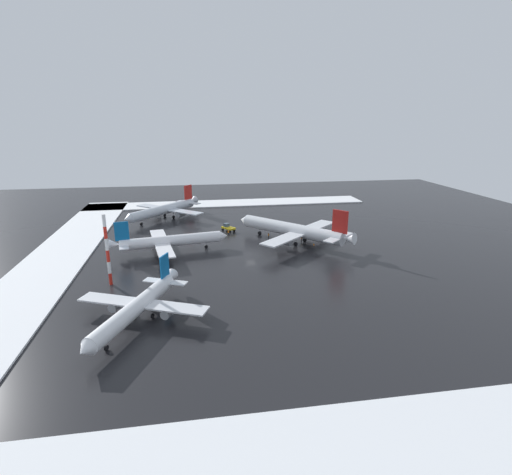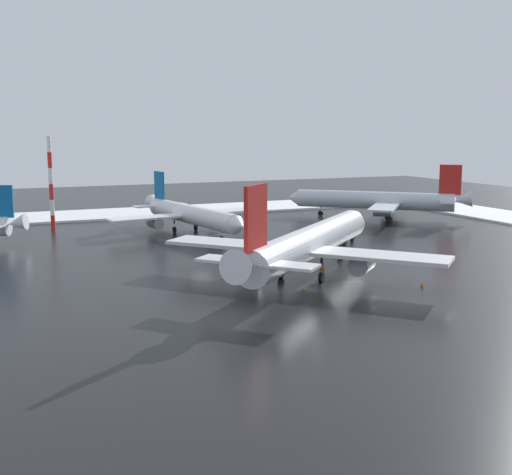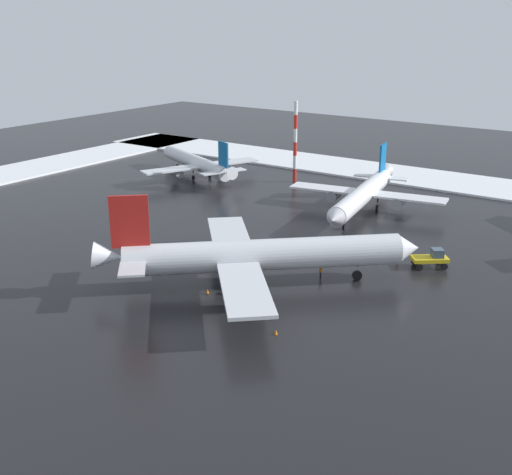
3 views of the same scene
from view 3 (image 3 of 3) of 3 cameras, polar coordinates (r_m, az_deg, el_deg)
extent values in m
plane|color=black|center=(92.70, 0.69, -0.33)|extent=(240.00, 240.00, 0.00)
cube|color=white|center=(135.41, 12.71, 5.47)|extent=(152.00, 16.00, 0.39)
cylinder|color=silver|center=(76.30, 0.70, -1.54)|extent=(27.05, 25.05, 3.75)
cone|color=silver|center=(80.67, 13.38, -0.93)|extent=(4.36, 4.42, 3.57)
cone|color=silver|center=(75.80, -12.99, -1.65)|extent=(5.07, 5.01, 3.65)
cube|color=silver|center=(84.54, -2.39, 0.26)|extent=(13.25, 13.89, 0.40)
cylinder|color=gray|center=(82.87, -1.86, -0.93)|extent=(4.26, 4.16, 2.21)
cube|color=silver|center=(67.70, -1.00, -4.58)|extent=(13.25, 13.89, 0.40)
cylinder|color=gray|center=(70.21, -0.75, -4.67)|extent=(4.26, 4.16, 2.21)
cube|color=red|center=(74.27, -11.18, 1.38)|extent=(3.54, 3.26, 6.18)
cube|color=silver|center=(78.74, -10.69, -0.88)|extent=(5.69, 5.85, 0.27)
cube|color=silver|center=(72.54, -10.94, -2.64)|extent=(5.69, 5.85, 0.27)
cylinder|color=black|center=(79.27, 9.03, -2.27)|extent=(0.27, 0.27, 0.77)
cylinder|color=black|center=(79.85, 8.97, -3.34)|extent=(1.16, 1.10, 1.21)
cylinder|color=black|center=(78.78, -1.94, -2.17)|extent=(0.27, 0.27, 0.77)
cylinder|color=black|center=(79.37, -1.93, -3.25)|extent=(1.16, 1.10, 1.21)
cylinder|color=black|center=(74.28, -1.58, -3.50)|extent=(0.27, 0.27, 0.77)
cylinder|color=black|center=(74.91, -1.57, -4.64)|extent=(1.16, 1.10, 1.21)
cylinder|color=white|center=(106.57, 9.41, 3.73)|extent=(7.63, 26.98, 3.04)
cone|color=white|center=(93.19, 6.97, 1.66)|extent=(3.22, 2.62, 2.89)
cone|color=white|center=(120.27, 11.36, 5.61)|extent=(3.10, 3.60, 2.96)
cube|color=white|center=(107.58, 13.56, 3.45)|extent=(12.14, 5.89, 0.32)
cylinder|color=gray|center=(107.73, 12.55, 3.05)|extent=(2.29, 3.31, 1.79)
cube|color=white|center=(111.19, 6.14, 4.37)|extent=(12.14, 5.89, 0.32)
cylinder|color=gray|center=(110.46, 6.93, 3.76)|extent=(2.29, 3.31, 1.79)
cube|color=#0C5999|center=(117.53, 11.20, 6.97)|extent=(0.94, 3.58, 5.01)
cube|color=white|center=(117.52, 12.35, 5.14)|extent=(4.63, 3.03, 0.21)
cube|color=white|center=(118.74, 9.82, 5.44)|extent=(4.63, 3.03, 0.21)
cylinder|color=black|center=(98.24, 7.87, 1.70)|extent=(0.21, 0.21, 0.63)
cylinder|color=black|center=(98.63, 7.83, 0.98)|extent=(0.48, 1.02, 0.98)
cylinder|color=black|center=(108.96, 10.76, 3.26)|extent=(0.21, 0.21, 0.63)
cylinder|color=black|center=(109.31, 10.72, 2.60)|extent=(0.48, 1.02, 0.98)
cylinder|color=black|center=(109.93, 8.77, 3.51)|extent=(0.21, 0.21, 0.63)
cylinder|color=black|center=(110.27, 8.74, 2.86)|extent=(0.48, 1.02, 0.98)
cylinder|color=silver|center=(131.44, -5.39, 6.68)|extent=(24.24, 12.71, 2.86)
cone|color=silver|center=(143.54, -7.84, 7.61)|extent=(2.93, 3.29, 2.71)
cone|color=silver|center=(119.41, -2.44, 5.75)|extent=(3.72, 3.43, 2.78)
cube|color=silver|center=(126.43, -7.69, 5.99)|extent=(7.76, 11.49, 0.30)
cylinder|color=gray|center=(127.65, -7.06, 5.75)|extent=(3.29, 2.68, 1.68)
cube|color=silver|center=(132.45, -2.21, 6.73)|extent=(7.76, 11.49, 0.30)
cylinder|color=gray|center=(132.19, -2.94, 6.32)|extent=(3.29, 2.68, 1.68)
cube|color=#0C5999|center=(120.48, -2.93, 7.38)|extent=(3.20, 1.62, 4.71)
cube|color=silver|center=(120.16, -4.00, 5.72)|extent=(3.62, 4.57, 0.20)
cube|color=silver|center=(122.51, -1.90, 6.01)|extent=(3.62, 4.57, 0.20)
cylinder|color=black|center=(139.51, -7.00, 6.80)|extent=(0.20, 0.20, 0.59)
cylinder|color=black|center=(139.76, -6.98, 6.31)|extent=(0.96, 0.64, 0.92)
cylinder|color=black|center=(128.71, -5.61, 5.83)|extent=(0.20, 0.20, 0.59)
cylinder|color=black|center=(128.99, -5.59, 5.31)|extent=(0.96, 0.64, 0.92)
cylinder|color=black|center=(130.33, -4.15, 6.04)|extent=(0.20, 0.20, 0.59)
cylinder|color=black|center=(130.60, -4.13, 5.52)|extent=(0.96, 0.64, 0.92)
cube|color=gold|center=(85.62, 15.19, -1.85)|extent=(4.97, 4.58, 0.50)
cube|color=#3F5160|center=(85.65, 15.82, -1.33)|extent=(2.03, 2.04, 1.10)
cylinder|color=black|center=(87.25, 15.95, -2.02)|extent=(0.90, 0.81, 0.90)
cylinder|color=black|center=(85.52, 16.38, -2.49)|extent=(0.90, 0.81, 0.90)
cylinder|color=black|center=(86.25, 13.93, -2.09)|extent=(0.90, 0.81, 0.90)
cylinder|color=black|center=(84.49, 14.32, -2.57)|extent=(0.90, 0.81, 0.90)
cylinder|color=black|center=(75.15, -0.87, -4.70)|extent=(0.16, 0.16, 0.85)
cylinder|color=black|center=(75.27, -0.75, -4.66)|extent=(0.16, 0.16, 0.85)
cylinder|color=orange|center=(74.92, -0.81, -4.17)|extent=(0.36, 0.36, 0.62)
sphere|color=tan|center=(74.75, -0.82, -3.86)|extent=(0.24, 0.24, 0.24)
cylinder|color=black|center=(87.78, 12.51, -1.62)|extent=(0.16, 0.16, 0.85)
cylinder|color=black|center=(87.60, 12.49, -1.67)|extent=(0.16, 0.16, 0.85)
cylinder|color=orange|center=(87.44, 12.53, -1.19)|extent=(0.36, 0.36, 0.62)
sphere|color=tan|center=(87.30, 12.55, -0.93)|extent=(0.24, 0.24, 0.24)
cylinder|color=black|center=(79.97, 5.74, -3.31)|extent=(0.16, 0.16, 0.85)
cylinder|color=black|center=(79.79, 5.77, -3.36)|extent=(0.16, 0.16, 0.85)
cylinder|color=orange|center=(79.60, 5.77, -2.84)|extent=(0.36, 0.36, 0.62)
sphere|color=tan|center=(79.45, 5.78, -2.55)|extent=(0.24, 0.24, 0.24)
cylinder|color=red|center=(127.04, 3.45, 5.55)|extent=(0.70, 0.70, 2.63)
cylinder|color=white|center=(126.46, 3.47, 6.70)|extent=(0.70, 0.70, 2.63)
cylinder|color=red|center=(125.94, 3.49, 7.87)|extent=(0.70, 0.70, 2.63)
cylinder|color=white|center=(125.47, 3.52, 9.05)|extent=(0.70, 0.70, 2.63)
cylinder|color=red|center=(125.05, 3.54, 10.24)|extent=(0.70, 0.70, 2.63)
cylinder|color=white|center=(124.69, 3.57, 11.43)|extent=(0.70, 0.70, 2.63)
cone|color=orange|center=(65.94, 1.78, -8.39)|extent=(0.36, 0.36, 0.55)
cone|color=orange|center=(75.48, -4.35, -4.77)|extent=(0.36, 0.36, 0.55)
camera|label=1|loc=(172.71, -26.29, 18.48)|focal=28.00mm
camera|label=2|loc=(76.24, -57.83, -0.55)|focal=45.00mm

